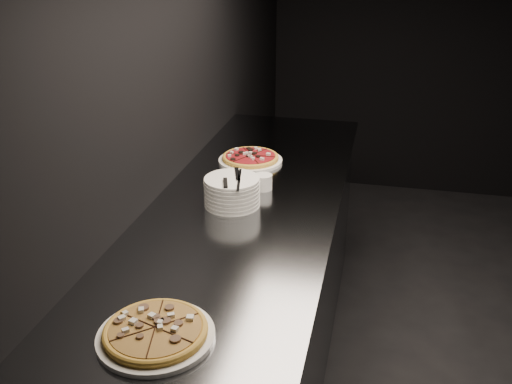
% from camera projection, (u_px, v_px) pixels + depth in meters
% --- Properties ---
extents(wall_left, '(0.02, 5.00, 2.80)m').
position_uv_depth(wall_left, '(151.00, 79.00, 2.17)').
color(wall_left, black).
rests_on(wall_left, floor).
extents(counter, '(0.74, 2.44, 0.92)m').
position_uv_depth(counter, '(247.00, 298.00, 2.48)').
color(counter, slate).
rests_on(counter, floor).
extents(pizza_mushroom, '(0.35, 0.35, 0.04)m').
position_uv_depth(pizza_mushroom, '(156.00, 332.00, 1.50)').
color(pizza_mushroom, white).
rests_on(pizza_mushroom, counter).
extents(pizza_tomato, '(0.30, 0.30, 0.03)m').
position_uv_depth(pizza_tomato, '(250.00, 158.00, 2.70)').
color(pizza_tomato, white).
rests_on(pizza_tomato, counter).
extents(plate_stack, '(0.22, 0.22, 0.11)m').
position_uv_depth(plate_stack, '(232.00, 192.00, 2.25)').
color(plate_stack, white).
rests_on(plate_stack, counter).
extents(cutlery, '(0.07, 0.23, 0.01)m').
position_uv_depth(cutlery, '(233.00, 179.00, 2.21)').
color(cutlery, silver).
rests_on(cutlery, plate_stack).
extents(ramekin, '(0.07, 0.07, 0.07)m').
position_uv_depth(ramekin, '(263.00, 182.00, 2.40)').
color(ramekin, white).
rests_on(ramekin, counter).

